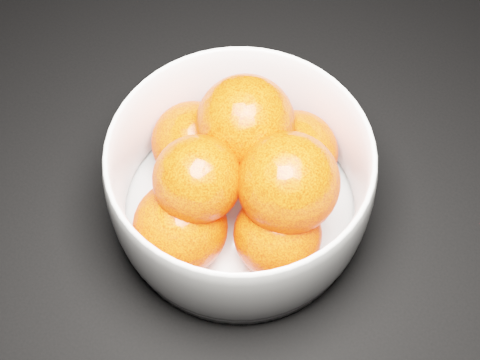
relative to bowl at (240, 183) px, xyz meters
The scene contains 3 objects.
ground 0.26m from the bowl, behind, with size 3.00×3.00×0.00m, color black.
bowl is the anchor object (origin of this frame).
orange_pile 0.01m from the bowl, 12.20° to the right, with size 0.16×0.17×0.11m.
Camera 1 is at (0.39, -0.25, 0.47)m, focal length 50.00 mm.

